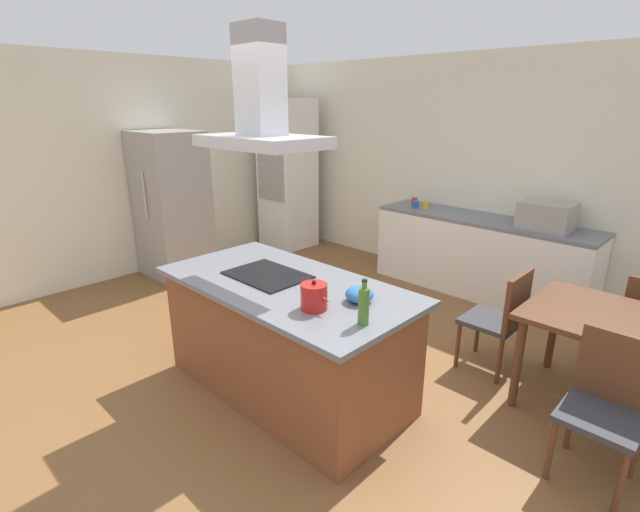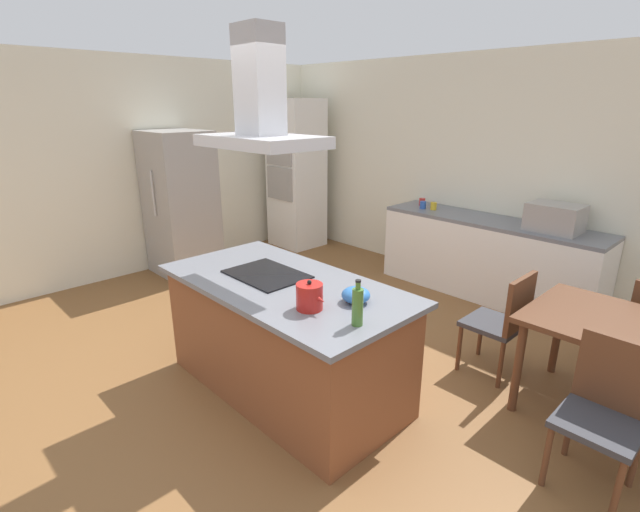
# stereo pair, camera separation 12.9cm
# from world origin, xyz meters

# --- Properties ---
(ground) EXTENTS (16.00, 16.00, 0.00)m
(ground) POSITION_xyz_m (0.00, 1.50, 0.00)
(ground) COLOR brown
(wall_back) EXTENTS (7.20, 0.10, 2.70)m
(wall_back) POSITION_xyz_m (0.00, 3.25, 1.35)
(wall_back) COLOR silver
(wall_back) RESTS_ON ground
(wall_left) EXTENTS (0.10, 8.80, 2.70)m
(wall_left) POSITION_xyz_m (-3.45, 1.00, 1.35)
(wall_left) COLOR silver
(wall_left) RESTS_ON ground
(kitchen_island) EXTENTS (1.97, 1.00, 0.90)m
(kitchen_island) POSITION_xyz_m (0.00, 0.00, 0.45)
(kitchen_island) COLOR brown
(kitchen_island) RESTS_ON ground
(cooktop) EXTENTS (0.60, 0.44, 0.01)m
(cooktop) POSITION_xyz_m (-0.20, 0.00, 0.91)
(cooktop) COLOR black
(cooktop) RESTS_ON kitchen_island
(tea_kettle) EXTENTS (0.22, 0.17, 0.20)m
(tea_kettle) POSITION_xyz_m (0.47, -0.17, 0.99)
(tea_kettle) COLOR #B21E19
(tea_kettle) RESTS_ON kitchen_island
(olive_oil_bottle) EXTENTS (0.07, 0.07, 0.28)m
(olive_oil_bottle) POSITION_xyz_m (0.83, -0.12, 1.02)
(olive_oil_bottle) COLOR #47722D
(olive_oil_bottle) RESTS_ON kitchen_island
(mixing_bowl) EXTENTS (0.19, 0.19, 0.10)m
(mixing_bowl) POSITION_xyz_m (0.60, 0.11, 0.95)
(mixing_bowl) COLOR #2D6BB7
(mixing_bowl) RESTS_ON kitchen_island
(back_counter) EXTENTS (2.46, 0.62, 0.90)m
(back_counter) POSITION_xyz_m (0.15, 2.88, 0.45)
(back_counter) COLOR white
(back_counter) RESTS_ON ground
(countertop_microwave) EXTENTS (0.50, 0.38, 0.28)m
(countertop_microwave) POSITION_xyz_m (0.81, 2.88, 1.04)
(countertop_microwave) COLOR #9E9993
(countertop_microwave) RESTS_ON back_counter
(coffee_mug_red) EXTENTS (0.08, 0.08, 0.09)m
(coffee_mug_red) POSITION_xyz_m (-0.83, 2.96, 0.95)
(coffee_mug_red) COLOR red
(coffee_mug_red) RESTS_ON back_counter
(coffee_mug_blue) EXTENTS (0.08, 0.08, 0.09)m
(coffee_mug_blue) POSITION_xyz_m (-0.71, 2.81, 0.95)
(coffee_mug_blue) COLOR #2D56B2
(coffee_mug_blue) RESTS_ON back_counter
(coffee_mug_yellow) EXTENTS (0.08, 0.08, 0.09)m
(coffee_mug_yellow) POSITION_xyz_m (-0.59, 2.85, 0.95)
(coffee_mug_yellow) COLOR gold
(coffee_mug_yellow) RESTS_ON back_counter
(wall_oven_stack) EXTENTS (0.70, 0.66, 2.20)m
(wall_oven_stack) POSITION_xyz_m (-2.90, 2.65, 1.10)
(wall_oven_stack) COLOR white
(wall_oven_stack) RESTS_ON ground
(refrigerator) EXTENTS (0.80, 0.73, 1.82)m
(refrigerator) POSITION_xyz_m (-2.98, 0.76, 0.91)
(refrigerator) COLOR #9E9993
(refrigerator) RESTS_ON ground
(chair_at_left_end) EXTENTS (0.42, 0.42, 0.89)m
(chair_at_left_end) POSITION_xyz_m (1.06, 1.39, 0.51)
(chair_at_left_end) COLOR #333338
(chair_at_left_end) RESTS_ON ground
(chair_facing_island) EXTENTS (0.42, 0.42, 0.89)m
(chair_facing_island) POSITION_xyz_m (1.97, 0.73, 0.51)
(chair_facing_island) COLOR #333338
(chair_facing_island) RESTS_ON ground
(range_hood) EXTENTS (0.90, 0.55, 0.78)m
(range_hood) POSITION_xyz_m (-0.20, 0.00, 2.10)
(range_hood) COLOR #ADADB2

